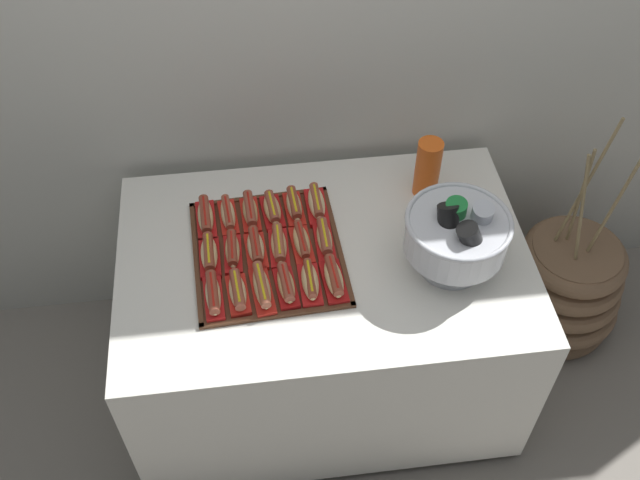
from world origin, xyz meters
TOP-DOWN VIEW (x-y plane):
  - ground_plane at (0.00, 0.00)m, footprint 10.00×10.00m
  - back_wall at (0.00, 0.54)m, footprint 6.00×0.10m
  - buffet_table at (0.00, 0.00)m, footprint 1.35×0.90m
  - floor_vase at (1.00, 0.15)m, footprint 0.49×0.49m
  - serving_tray at (-0.18, 0.03)m, footprint 0.51×0.55m
  - hot_dog_0 at (-0.36, -0.15)m, footprint 0.07×0.17m
  - hot_dog_1 at (-0.29, -0.14)m, footprint 0.08×0.16m
  - hot_dog_2 at (-0.21, -0.14)m, footprint 0.08×0.19m
  - hot_dog_3 at (-0.14, -0.14)m, footprint 0.08×0.16m
  - hot_dog_4 at (-0.06, -0.13)m, footprint 0.07×0.16m
  - hot_dog_5 at (0.01, -0.13)m, footprint 0.08×0.17m
  - hot_dog_6 at (-0.37, 0.02)m, footprint 0.07×0.17m
  - hot_dog_7 at (-0.29, 0.02)m, footprint 0.06×0.16m
  - hot_dog_8 at (-0.22, 0.02)m, footprint 0.07×0.16m
  - hot_dog_9 at (-0.14, 0.03)m, footprint 0.06×0.16m
  - hot_dog_10 at (-0.07, 0.03)m, footprint 0.07×0.17m
  - hot_dog_11 at (0.01, 0.04)m, footprint 0.06×0.16m
  - hot_dog_12 at (-0.38, 0.18)m, footprint 0.07×0.18m
  - hot_dog_13 at (-0.30, 0.19)m, footprint 0.07×0.17m
  - hot_dog_14 at (-0.23, 0.19)m, footprint 0.07×0.16m
  - hot_dog_15 at (-0.15, 0.19)m, footprint 0.08×0.16m
  - hot_dog_16 at (-0.08, 0.20)m, footprint 0.07×0.16m
  - hot_dog_17 at (-0.00, 0.20)m, footprint 0.07×0.17m
  - punch_bowl at (0.40, -0.09)m, footprint 0.33×0.33m
  - cup_stack at (0.39, 0.25)m, footprint 0.09×0.09m

SIDE VIEW (x-z plane):
  - ground_plane at x=0.00m, z-range 0.00..0.00m
  - floor_vase at x=1.00m, z-range -0.30..0.75m
  - buffet_table at x=0.00m, z-range 0.02..0.77m
  - serving_tray at x=-0.18m, z-range 0.75..0.76m
  - hot_dog_13 at x=-0.30m, z-range 0.76..0.81m
  - hot_dog_1 at x=-0.29m, z-range 0.76..0.81m
  - hot_dog_15 at x=-0.15m, z-range 0.76..0.81m
  - hot_dog_10 at x=-0.07m, z-range 0.76..0.82m
  - hot_dog_9 at x=-0.14m, z-range 0.76..0.82m
  - hot_dog_4 at x=-0.06m, z-range 0.76..0.82m
  - hot_dog_3 at x=-0.14m, z-range 0.76..0.82m
  - hot_dog_0 at x=-0.36m, z-range 0.76..0.82m
  - hot_dog_6 at x=-0.37m, z-range 0.76..0.82m
  - hot_dog_17 at x=0.00m, z-range 0.76..0.82m
  - hot_dog_5 at x=0.01m, z-range 0.76..0.82m
  - hot_dog_12 at x=-0.38m, z-range 0.76..0.82m
  - hot_dog_11 at x=0.01m, z-range 0.76..0.82m
  - hot_dog_8 at x=-0.22m, z-range 0.76..0.82m
  - hot_dog_7 at x=-0.29m, z-range 0.76..0.82m
  - hot_dog_14 at x=-0.23m, z-range 0.76..0.82m
  - hot_dog_16 at x=-0.08m, z-range 0.76..0.82m
  - hot_dog_2 at x=-0.21m, z-range 0.76..0.82m
  - cup_stack at x=0.39m, z-range 0.75..0.97m
  - punch_bowl at x=0.40m, z-range 0.77..1.04m
  - back_wall at x=0.00m, z-range 0.00..2.60m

